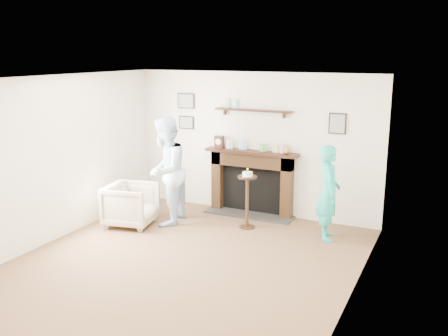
{
  "coord_description": "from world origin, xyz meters",
  "views": [
    {
      "loc": [
        3.22,
        -5.52,
        2.83
      ],
      "look_at": [
        0.17,
        0.9,
        1.17
      ],
      "focal_mm": 40.0,
      "sensor_mm": 36.0,
      "label": 1
    }
  ],
  "objects_px": {
    "woman": "(326,238)",
    "pedestal_table": "(247,191)",
    "man": "(167,223)",
    "armchair": "(132,225)"
  },
  "relations": [
    {
      "from": "woman",
      "to": "pedestal_table",
      "type": "height_order",
      "value": "pedestal_table"
    },
    {
      "from": "man",
      "to": "woman",
      "type": "bearing_deg",
      "value": 89.99
    },
    {
      "from": "armchair",
      "to": "pedestal_table",
      "type": "distance_m",
      "value": 2.03
    },
    {
      "from": "pedestal_table",
      "to": "man",
      "type": "bearing_deg",
      "value": -164.15
    },
    {
      "from": "armchair",
      "to": "woman",
      "type": "distance_m",
      "value": 3.2
    },
    {
      "from": "man",
      "to": "woman",
      "type": "distance_m",
      "value": 2.66
    },
    {
      "from": "woman",
      "to": "pedestal_table",
      "type": "bearing_deg",
      "value": 73.33
    },
    {
      "from": "man",
      "to": "armchair",
      "type": "bearing_deg",
      "value": -64.84
    },
    {
      "from": "man",
      "to": "pedestal_table",
      "type": "bearing_deg",
      "value": 96.03
    },
    {
      "from": "man",
      "to": "pedestal_table",
      "type": "xyz_separation_m",
      "value": [
        1.31,
        0.37,
        0.62
      ]
    }
  ]
}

